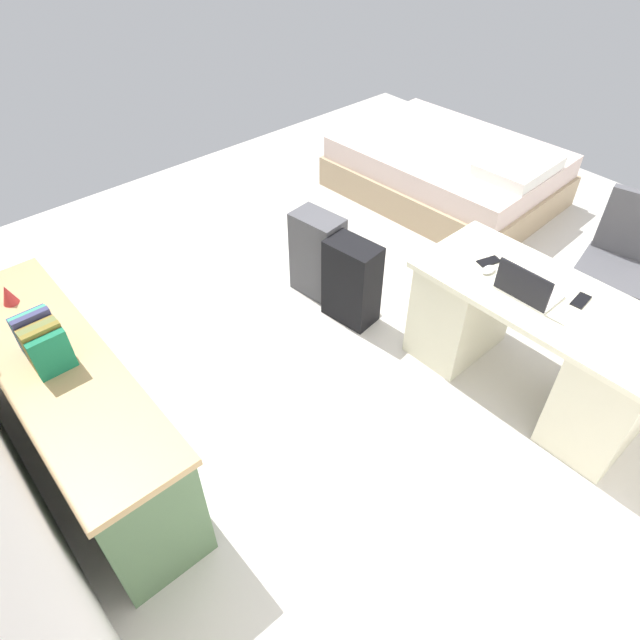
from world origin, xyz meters
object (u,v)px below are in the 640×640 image
credenza (78,414)px  bed (448,171)px  desk (531,341)px  laptop (526,289)px  office_chair (615,275)px  cell_phone_near_laptop (581,300)px  suitcase_black (352,282)px  computer_mouse (489,269)px  suitcase_spare_grey (317,255)px  cell_phone_by_mouse (489,261)px  figurine_small (8,295)px

credenza → bed: (0.60, -3.72, -0.14)m
desk → bed: desk is taller
laptop → office_chair: bearing=-95.9°
bed → cell_phone_near_laptop: 2.47m
desk → suitcase_black: size_ratio=2.38×
suitcase_black → computer_mouse: bearing=-168.7°
office_chair → suitcase_black: (1.18, 1.26, -0.11)m
bed → desk: bearing=140.6°
office_chair → suitcase_spare_grey: size_ratio=1.47×
suitcase_spare_grey → cell_phone_near_laptop: cell_phone_near_laptop is taller
credenza → computer_mouse: 2.36m
computer_mouse → bed: bearing=-47.7°
office_chair → computer_mouse: office_chair is taller
credenza → computer_mouse: (-0.88, -2.15, 0.36)m
computer_mouse → laptop: bearing=171.0°
desk → office_chair: 0.92m
suitcase_spare_grey → suitcase_black: bearing=170.3°
bed → laptop: (-1.74, 1.60, 0.53)m
credenza → suitcase_spare_grey: size_ratio=2.81×
credenza → cell_phone_by_mouse: size_ratio=13.24×
office_chair → cell_phone_by_mouse: bearing=65.1°
bed → suitcase_black: suitcase_black is taller
desk → cell_phone_near_laptop: cell_phone_near_laptop is taller
suitcase_black → suitcase_spare_grey: (0.37, -0.01, 0.02)m
cell_phone_by_mouse → figurine_small: (1.40, 2.23, 0.08)m
office_chair → figurine_small: size_ratio=8.55×
computer_mouse → cell_phone_near_laptop: size_ratio=0.74×
suitcase_black → cell_phone_near_laptop: cell_phone_near_laptop is taller
suitcase_spare_grey → laptop: 1.54m
office_chair → bed: office_chair is taller
credenza → cell_phone_near_laptop: size_ratio=13.24×
suitcase_black → cell_phone_near_laptop: bearing=-169.0°
suitcase_black → figurine_small: size_ratio=5.55×
computer_mouse → figurine_small: (1.46, 2.16, 0.07)m
office_chair → computer_mouse: 1.10m
suitcase_black → computer_mouse: computer_mouse is taller
suitcase_spare_grey → figurine_small: size_ratio=5.83×
desk → office_chair: (-0.02, -0.92, 0.04)m
bed → laptop: laptop is taller
computer_mouse → cell_phone_near_laptop: computer_mouse is taller
credenza → cell_phone_by_mouse: 2.40m
computer_mouse → figurine_small: 2.60m
laptop → cell_phone_near_laptop: bearing=-139.1°
laptop → bed: bearing=-42.5°
cell_phone_by_mouse → figurine_small: bearing=74.1°
bed → office_chair: bearing=162.5°
desk → cell_phone_by_mouse: cell_phone_by_mouse is taller
desk → suitcase_black: bearing=16.4°
office_chair → credenza: 3.38m
computer_mouse → cell_phone_by_mouse: size_ratio=0.74×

